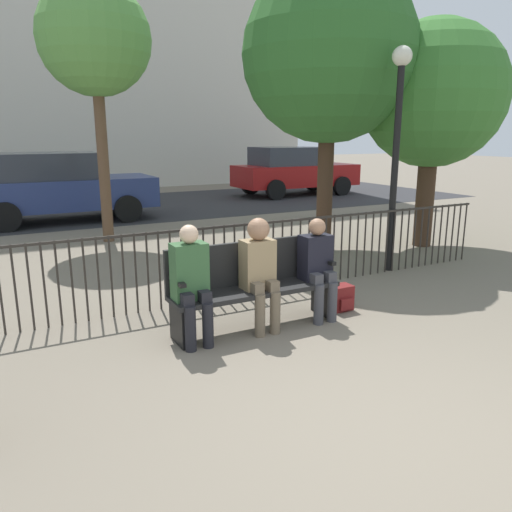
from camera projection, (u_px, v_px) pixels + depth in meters
ground_plane at (398, 429)px, 3.54m from camera, size 80.00×80.00×0.00m
park_bench at (252, 282)px, 5.34m from camera, size 1.86×0.45×0.92m
seated_person_0 at (191, 279)px, 4.85m from camera, size 0.34×0.39×1.20m
seated_person_1 at (260, 267)px, 5.19m from camera, size 0.34×0.39×1.20m
seated_person_2 at (318, 264)px, 5.53m from camera, size 0.34×0.39×1.14m
backpack at (341, 298)px, 5.91m from camera, size 0.26×0.24×0.30m
fence_railing at (215, 257)px, 6.16m from camera, size 9.01×0.03×0.95m
tree_0 at (433, 96)px, 8.75m from camera, size 2.53×2.53×3.98m
tree_1 at (329, 55)px, 8.36m from camera, size 2.95×2.95×4.82m
tree_2 at (95, 40)px, 8.90m from camera, size 2.02×2.02×4.71m
lamp_post at (398, 124)px, 7.17m from camera, size 0.28×0.28×3.24m
street_surface at (90, 209)px, 13.83m from camera, size 24.00×6.00×0.01m
parked_car_0 at (294, 170)px, 16.97m from camera, size 4.20×1.94×1.62m
parked_car_1 at (58, 186)px, 11.76m from camera, size 4.20×1.94×1.62m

